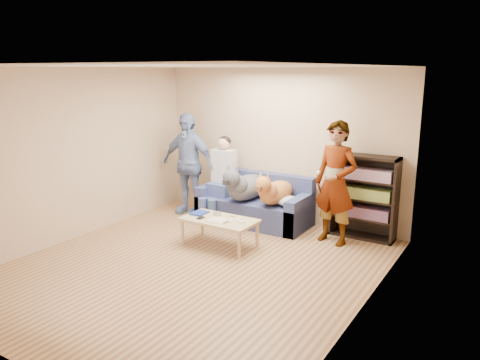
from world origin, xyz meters
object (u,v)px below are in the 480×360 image
Objects in this scene: person_seated at (221,175)px; dog_tan at (274,191)px; notebook_blue at (199,213)px; camera_silver at (217,214)px; bookshelf at (364,195)px; coffee_table at (219,222)px; sofa at (255,206)px; person_standing_left at (188,164)px; person_standing_right at (336,183)px; dog_gray at (244,186)px.

person_seated reaches higher than dog_tan.
notebook_blue is at bearing -125.22° from dog_tan.
dog_tan is at bearing -2.74° from person_seated.
bookshelf is (1.80, 1.38, 0.23)m from camera_silver.
camera_silver is at bearing 135.00° from coffee_table.
camera_silver is 0.09× the size of dog_tan.
notebook_blue is 1.29m from dog_tan.
person_seated is (-0.62, -0.13, 0.49)m from sofa.
coffee_table is at bearing -138.26° from bookshelf.
bookshelf is (1.35, 0.41, 0.04)m from dog_tan.
person_seated is at bearing -171.52° from bookshelf.
person_standing_left reaches higher than notebook_blue.
person_standing_right is 1.01× the size of person_standing_left.
person_standing_right is 1.61m from dog_gray.
sofa is at bearing 11.60° from person_seated.
person_seated is (-2.12, 0.10, -0.15)m from person_standing_right.
sofa is at bearing 95.43° from coffee_table.
person_seated reaches higher than coffee_table.
coffee_table is at bearing -45.00° from camera_silver.
coffee_table is at bearing -84.57° from sofa.
dog_gray is at bearing -5.23° from person_standing_left.
person_standing_right is 0.60m from bookshelf.
camera_silver is 1.09m from dog_tan.
coffee_table is (-1.38, -1.04, -0.55)m from person_standing_right.
sofa is 1.46× the size of bookshelf.
person_standing_right reaches higher than person_standing_left.
camera_silver is (0.28, 0.07, 0.01)m from notebook_blue.
dog_gray is at bearing 79.19° from notebook_blue.
notebook_blue is 0.24× the size of coffee_table.
person_standing_right is at bearing -8.68° from sofa.
dog_gray is (-0.09, -0.21, 0.39)m from sofa.
camera_silver is 0.10× the size of coffee_table.
coffee_table is (0.40, -0.05, -0.06)m from notebook_blue.
person_standing_right is at bearing 31.44° from camera_silver.
camera_silver is 0.96m from dog_gray.
person_standing_left is 1.66× the size of coffee_table.
sofa is 0.80m from person_seated.
person_standing_right is 1.42× the size of bookshelf.
person_standing_left is 1.70m from camera_silver.
bookshelf reaches higher than dog_gray.
dog_gray is (0.19, 1.00, 0.24)m from notebook_blue.
person_seated reaches higher than camera_silver.
dog_gray is (0.53, -0.09, -0.11)m from person_seated.
person_standing_left is at bearing -172.62° from bookshelf.
notebook_blue is 1.05m from dog_gray.
dog_tan reaches higher than camera_silver.
bookshelf is at bearing 16.98° from dog_tan.
dog_tan is (0.54, 0.04, -0.03)m from dog_gray.
dog_tan is (-1.05, 0.05, -0.28)m from person_standing_right.
person_standing_left is 1.40× the size of bookshelf.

